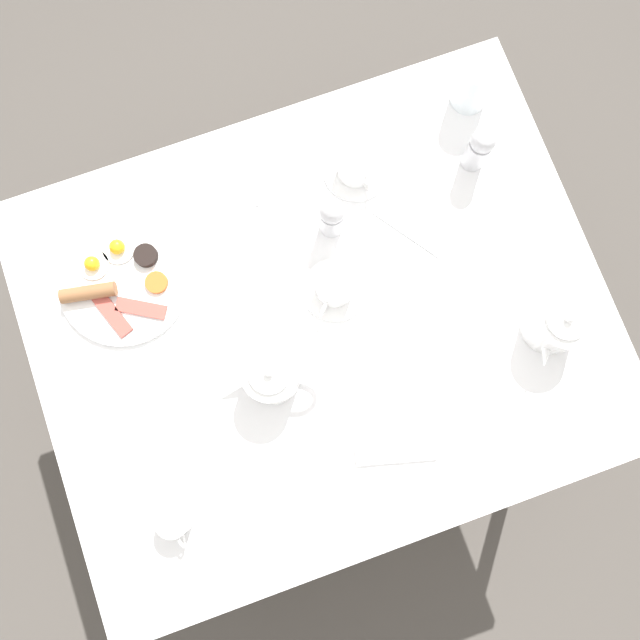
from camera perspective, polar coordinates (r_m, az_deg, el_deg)
ground_plane at (r=2.04m, az=0.00°, el=-3.46°), size 8.00×8.00×0.00m
table at (r=1.36m, az=0.00°, el=-0.60°), size 0.95×1.18×0.76m
breakfast_plate at (r=1.36m, az=-17.75°, el=3.46°), size 0.27×0.27×0.04m
teapot_near at (r=1.32m, az=20.87°, el=-0.26°), size 0.16×0.15×0.13m
teapot_far at (r=1.22m, az=-4.38°, el=-5.05°), size 0.11×0.19×0.13m
teacup_with_saucer_left at (r=1.27m, az=1.35°, el=2.95°), size 0.14×0.14×0.06m
teacup_with_saucer_right at (r=1.35m, az=3.31°, el=13.74°), size 0.14×0.14×0.06m
water_glass_tall at (r=1.43m, az=13.93°, el=20.19°), size 0.08×0.08×0.12m
creamer_jug at (r=1.29m, az=-13.10°, el=-17.33°), size 0.09×0.07×0.06m
pepper_grinder at (r=1.36m, az=14.34°, el=14.97°), size 0.05×0.05×0.13m
salt_grinder at (r=1.27m, az=1.09°, el=9.40°), size 0.05×0.05×0.13m
napkin_folded at (r=1.28m, az=6.74°, el=-9.87°), size 0.17×0.19×0.01m
fork_by_plate at (r=1.38m, az=-6.70°, el=13.47°), size 0.17×0.02×0.00m
knife_by_plate at (r=1.32m, az=-16.61°, el=-8.46°), size 0.19×0.09×0.00m
spoon_for_tea at (r=1.28m, az=-1.14°, el=-17.04°), size 0.06×0.14×0.00m
fork_spare at (r=1.34m, az=7.91°, el=7.94°), size 0.15×0.11×0.00m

